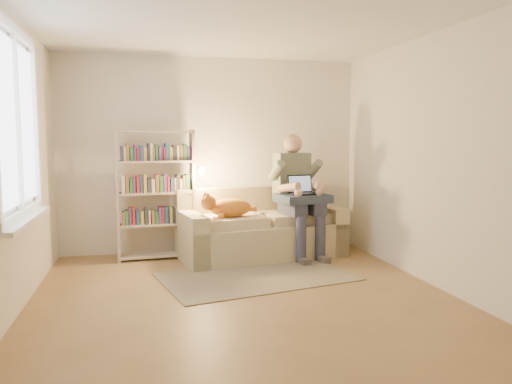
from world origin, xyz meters
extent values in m
plane|color=brown|center=(0.00, 0.00, 0.00)|extent=(4.50, 4.50, 0.00)
cube|color=white|center=(0.00, 0.00, 2.60)|extent=(4.00, 4.50, 0.02)
cube|color=silver|center=(-2.00, 0.00, 1.30)|extent=(0.02, 4.50, 2.60)
cube|color=silver|center=(2.00, 0.00, 1.30)|extent=(0.02, 4.50, 2.60)
cube|color=silver|center=(0.00, 2.25, 1.30)|extent=(4.00, 0.02, 2.60)
cube|color=silver|center=(0.00, -2.25, 1.30)|extent=(4.00, 0.02, 2.60)
plane|color=white|center=(-1.97, 0.20, 1.65)|extent=(0.00, 1.50, 1.50)
cube|color=white|center=(-1.96, 0.20, 2.44)|extent=(0.05, 1.50, 0.08)
cube|color=white|center=(-1.96, 0.20, 0.86)|extent=(0.05, 1.50, 0.08)
cube|color=white|center=(-1.96, 0.20, 1.65)|extent=(0.04, 0.05, 1.50)
cube|color=white|center=(-1.92, 0.20, 0.81)|extent=(0.12, 1.52, 0.04)
cube|color=#BFB287|center=(0.56, 1.70, 0.22)|extent=(2.20, 1.26, 0.43)
cube|color=#BFB287|center=(0.50, 2.06, 0.66)|extent=(2.08, 0.54, 0.45)
cube|color=#BFB287|center=(-0.36, 1.55, 0.31)|extent=(0.36, 0.95, 0.62)
cube|color=#BFB287|center=(1.48, 1.85, 0.31)|extent=(0.36, 0.95, 0.62)
cube|color=beige|center=(0.11, 1.57, 0.50)|extent=(0.97, 0.76, 0.12)
cube|color=beige|center=(1.03, 1.73, 0.50)|extent=(0.97, 0.76, 0.12)
cube|color=gray|center=(1.00, 1.81, 1.03)|extent=(0.48, 0.32, 0.62)
sphere|color=tan|center=(1.00, 1.79, 1.46)|extent=(0.25, 0.25, 0.25)
cube|color=#35384A|center=(0.91, 1.50, 0.66)|extent=(0.26, 0.53, 0.19)
cube|color=#35384A|center=(1.18, 1.55, 0.66)|extent=(0.26, 0.53, 0.19)
cylinder|color=#35384A|center=(0.96, 1.26, 0.29)|extent=(0.13, 0.13, 0.58)
cylinder|color=#35384A|center=(1.22, 1.30, 0.29)|extent=(0.13, 0.13, 0.58)
ellipsoid|color=orange|center=(0.12, 1.54, 0.67)|extent=(0.56, 0.35, 0.23)
sphere|color=orange|center=(-0.17, 1.45, 0.75)|extent=(0.18, 0.18, 0.18)
cylinder|color=orange|center=(0.38, 1.64, 0.63)|extent=(0.26, 0.09, 0.07)
cube|color=#283647|center=(1.11, 1.51, 0.77)|extent=(0.69, 0.59, 0.10)
cube|color=black|center=(1.11, 1.46, 0.83)|extent=(0.37, 0.29, 0.02)
cube|color=black|center=(1.09, 1.59, 0.95)|extent=(0.34, 0.11, 0.22)
plane|color=#8CA5CC|center=(1.09, 1.59, 0.95)|extent=(0.31, 0.11, 0.30)
cube|color=beige|center=(-1.23, 1.87, 0.82)|extent=(0.05, 0.25, 1.64)
cube|color=beige|center=(-0.30, 1.93, 0.82)|extent=(0.05, 0.25, 1.64)
cube|color=beige|center=(-0.76, 1.90, 0.04)|extent=(0.99, 0.31, 0.03)
cube|color=beige|center=(-0.76, 1.90, 0.44)|extent=(0.99, 0.31, 0.03)
cube|color=beige|center=(-0.76, 1.90, 0.84)|extent=(0.99, 0.31, 0.03)
cube|color=beige|center=(-0.76, 1.90, 1.24)|extent=(0.99, 0.31, 0.03)
cube|color=beige|center=(-0.76, 1.90, 1.61)|extent=(0.99, 0.31, 0.03)
cube|color=#66337F|center=(-0.76, 1.90, 0.55)|extent=(0.84, 0.25, 0.19)
cube|color=#B2261E|center=(-0.76, 1.90, 0.95)|extent=(0.84, 0.25, 0.19)
cube|color=#1E4C8C|center=(-0.76, 1.90, 1.35)|extent=(0.84, 0.25, 0.19)
cylinder|color=silver|center=(-0.37, 1.93, 0.87)|extent=(0.09, 0.09, 0.04)
cone|color=silver|center=(-0.22, 1.83, 1.12)|extent=(0.11, 0.14, 0.14)
cube|color=gray|center=(0.29, 0.75, 0.01)|extent=(2.25, 1.61, 0.01)
camera|label=1|loc=(-0.93, -4.47, 1.51)|focal=35.00mm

